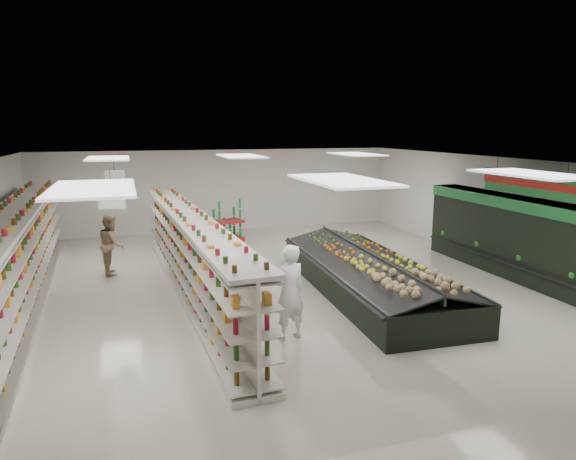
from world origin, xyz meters
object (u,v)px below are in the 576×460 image
object	(u,v)px
gondola_left	(17,266)
soda_endcap	(227,223)
shopper_background	(112,244)
produce_island	(369,273)
gondola_center	(191,257)
shopper_main	(289,292)

from	to	relation	value
gondola_left	soda_endcap	xyz separation A→B (m)	(5.80, 5.57, -0.34)
soda_endcap	shopper_background	distance (m)	4.96
produce_island	soda_endcap	size ratio (longest dim) A/B	4.99
gondola_left	gondola_center	size ratio (longest dim) A/B	1.13
soda_endcap	shopper_background	bearing A→B (deg)	-141.20
gondola_left	produce_island	size ratio (longest dim) A/B	1.83
gondola_left	shopper_background	size ratio (longest dim) A/B	7.59
produce_island	soda_endcap	distance (m)	7.13
produce_island	shopper_background	distance (m)	7.15
gondola_center	shopper_main	xyz separation A→B (m)	(1.45, -3.45, 0.04)
shopper_background	gondola_left	bearing A→B (deg)	139.37
shopper_main	shopper_background	size ratio (longest dim) A/B	1.11
gondola_center	produce_island	xyz separation A→B (m)	(4.23, -1.26, -0.43)
gondola_center	shopper_main	size ratio (longest dim) A/B	6.04
gondola_left	soda_endcap	size ratio (longest dim) A/B	9.12
gondola_center	shopper_background	size ratio (longest dim) A/B	6.72
gondola_left	produce_island	distance (m)	8.17
shopper_main	shopper_background	distance (m)	6.74
soda_endcap	shopper_main	world-z (taller)	shopper_main
gondola_center	soda_endcap	bearing A→B (deg)	67.54
produce_island	gondola_left	bearing A→B (deg)	171.62
gondola_center	shopper_background	xyz separation A→B (m)	(-1.91, 2.39, -0.06)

